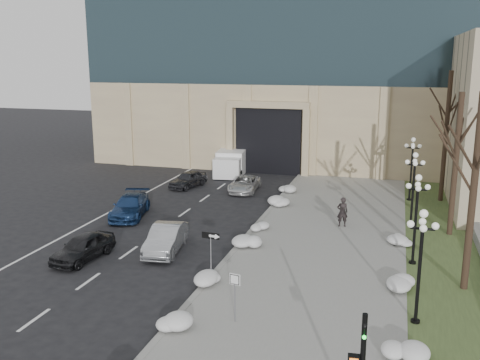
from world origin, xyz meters
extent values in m
cube|color=gray|center=(3.50, 14.00, 0.06)|extent=(9.00, 40.00, 0.12)
cube|color=gray|center=(-1.00, 14.00, 0.07)|extent=(0.30, 40.00, 0.14)
cube|color=#394B25|center=(10.00, 14.00, 0.05)|extent=(4.00, 40.00, 0.10)
cube|color=tan|center=(-2.00, 42.00, 4.00)|extent=(40.00, 20.00, 8.00)
cube|color=black|center=(-4.00, 33.00, 3.00)|extent=(6.00, 2.50, 6.00)
cube|color=tan|center=(-4.00, 31.60, 6.30)|extent=(7.50, 0.60, 0.60)
cube|color=tan|center=(-7.50, 31.60, 3.00)|extent=(0.60, 0.60, 6.00)
cube|color=tan|center=(-0.50, 31.60, 3.00)|extent=(0.60, 0.60, 6.00)
imported|color=black|center=(-8.28, 8.42, 0.68)|extent=(2.06, 4.17, 1.37)
imported|color=#989A9F|center=(-4.61, 10.76, 0.73)|extent=(2.24, 4.65, 1.47)
imported|color=navy|center=(-9.64, 16.18, 0.71)|extent=(3.10, 5.21, 1.41)
imported|color=silver|center=(-4.24, 24.95, 0.61)|extent=(2.33, 4.53, 1.22)
imported|color=#2F3034|center=(-9.03, 25.00, 0.66)|extent=(2.45, 4.14, 1.32)
imported|color=black|center=(4.19, 17.63, 1.05)|extent=(0.79, 0.63, 1.87)
cube|color=white|center=(-7.30, 32.04, 1.09)|extent=(3.07, 5.69, 2.17)
cube|color=white|center=(-6.88, 28.81, 0.98)|extent=(2.49, 2.02, 1.74)
cylinder|color=black|center=(-7.98, 28.88, 0.38)|extent=(0.37, 0.79, 0.76)
cylinder|color=black|center=(-5.83, 29.17, 0.38)|extent=(0.37, 0.79, 0.76)
cylinder|color=black|center=(-8.59, 33.51, 0.38)|extent=(0.37, 0.79, 0.76)
cylinder|color=black|center=(-6.43, 33.79, 0.38)|extent=(0.37, 0.79, 0.76)
cylinder|color=slate|center=(-0.85, 7.52, 1.21)|extent=(0.06, 0.06, 2.42)
cube|color=black|center=(-0.85, 7.52, 2.33)|extent=(0.88, 0.13, 0.30)
cube|color=white|center=(-0.72, 7.49, 2.33)|extent=(0.42, 0.05, 0.11)
cone|color=white|center=(-0.48, 7.46, 2.33)|extent=(0.23, 0.26, 0.24)
cylinder|color=slate|center=(1.41, 3.99, 1.05)|extent=(0.06, 0.06, 2.10)
cube|color=white|center=(1.41, 3.99, 1.91)|extent=(0.46, 0.12, 0.46)
cube|color=black|center=(1.40, 3.97, 1.91)|extent=(0.40, 0.08, 0.40)
cube|color=white|center=(1.40, 3.97, 1.91)|extent=(0.34, 0.07, 0.34)
imported|color=black|center=(6.62, -1.21, 3.09)|extent=(0.21, 0.85, 0.17)
sphere|color=#19E533|center=(6.64, -1.35, 3.13)|extent=(0.11, 0.11, 0.11)
cube|color=black|center=(6.39, -1.23, 2.34)|extent=(0.34, 0.22, 0.33)
ellipsoid|color=silver|center=(-0.50, 2.47, 0.30)|extent=(1.10, 1.60, 0.36)
ellipsoid|color=silver|center=(-0.71, 7.28, 0.30)|extent=(1.10, 1.60, 0.36)
ellipsoid|color=silver|center=(-0.40, 12.06, 0.30)|extent=(1.10, 1.60, 0.36)
ellipsoid|color=silver|center=(-0.80, 15.62, 0.30)|extent=(1.10, 1.60, 0.36)
ellipsoid|color=silver|center=(-0.43, 21.03, 0.30)|extent=(1.10, 1.60, 0.36)
ellipsoid|color=silver|center=(-0.85, 25.54, 0.30)|extent=(1.10, 1.60, 0.36)
ellipsoid|color=silver|center=(7.79, 3.46, 0.30)|extent=(1.10, 1.60, 0.36)
ellipsoid|color=silver|center=(7.51, 9.03, 0.30)|extent=(1.10, 1.60, 0.36)
ellipsoid|color=silver|center=(7.87, 15.56, 0.30)|extent=(1.10, 1.60, 0.36)
cylinder|color=black|center=(8.30, 6.00, 0.10)|extent=(0.36, 0.36, 0.20)
cylinder|color=black|center=(8.30, 6.00, 2.00)|extent=(0.14, 0.14, 4.00)
cylinder|color=black|center=(8.30, 6.00, 4.00)|extent=(0.10, 0.90, 0.10)
cylinder|color=black|center=(8.30, 6.00, 4.00)|extent=(0.90, 0.10, 0.10)
sphere|color=white|center=(8.30, 6.00, 4.60)|extent=(0.32, 0.32, 0.32)
sphere|color=white|center=(8.75, 6.00, 4.15)|extent=(0.28, 0.28, 0.28)
sphere|color=white|center=(7.85, 6.00, 4.15)|extent=(0.28, 0.28, 0.28)
sphere|color=white|center=(8.30, 6.45, 4.15)|extent=(0.28, 0.28, 0.28)
sphere|color=white|center=(8.30, 5.55, 4.15)|extent=(0.28, 0.28, 0.28)
cylinder|color=black|center=(8.30, 12.50, 0.10)|extent=(0.36, 0.36, 0.20)
cylinder|color=black|center=(8.30, 12.50, 2.00)|extent=(0.14, 0.14, 4.00)
cylinder|color=black|center=(8.30, 12.50, 4.00)|extent=(0.10, 0.90, 0.10)
cylinder|color=black|center=(8.30, 12.50, 4.00)|extent=(0.90, 0.10, 0.10)
sphere|color=white|center=(8.30, 12.50, 4.60)|extent=(0.32, 0.32, 0.32)
sphere|color=white|center=(8.75, 12.50, 4.15)|extent=(0.28, 0.28, 0.28)
sphere|color=white|center=(7.85, 12.50, 4.15)|extent=(0.28, 0.28, 0.28)
sphere|color=white|center=(8.30, 12.95, 4.15)|extent=(0.28, 0.28, 0.28)
sphere|color=white|center=(8.30, 12.05, 4.15)|extent=(0.28, 0.28, 0.28)
cylinder|color=black|center=(8.30, 19.00, 0.10)|extent=(0.36, 0.36, 0.20)
cylinder|color=black|center=(8.30, 19.00, 2.00)|extent=(0.14, 0.14, 4.00)
cylinder|color=black|center=(8.30, 19.00, 4.00)|extent=(0.10, 0.90, 0.10)
cylinder|color=black|center=(8.30, 19.00, 4.00)|extent=(0.90, 0.10, 0.10)
sphere|color=white|center=(8.30, 19.00, 4.60)|extent=(0.32, 0.32, 0.32)
sphere|color=white|center=(8.75, 19.00, 4.15)|extent=(0.28, 0.28, 0.28)
sphere|color=white|center=(7.85, 19.00, 4.15)|extent=(0.28, 0.28, 0.28)
sphere|color=white|center=(8.30, 19.45, 4.15)|extent=(0.28, 0.28, 0.28)
sphere|color=white|center=(8.30, 18.55, 4.15)|extent=(0.28, 0.28, 0.28)
cylinder|color=black|center=(8.30, 25.50, 0.10)|extent=(0.36, 0.36, 0.20)
cylinder|color=black|center=(8.30, 25.50, 2.00)|extent=(0.14, 0.14, 4.00)
cylinder|color=black|center=(8.30, 25.50, 4.00)|extent=(0.10, 0.90, 0.10)
cylinder|color=black|center=(8.30, 25.50, 4.00)|extent=(0.90, 0.10, 0.10)
sphere|color=white|center=(8.30, 25.50, 4.60)|extent=(0.32, 0.32, 0.32)
sphere|color=white|center=(8.75, 25.50, 4.15)|extent=(0.28, 0.28, 0.28)
sphere|color=white|center=(7.85, 25.50, 4.15)|extent=(0.28, 0.28, 0.28)
sphere|color=white|center=(8.30, 25.95, 4.15)|extent=(0.28, 0.28, 0.28)
sphere|color=white|center=(8.30, 25.05, 4.15)|extent=(0.28, 0.28, 0.28)
cylinder|color=black|center=(10.50, 10.00, 4.50)|extent=(0.32, 0.32, 9.00)
cylinder|color=black|center=(10.50, 18.00, 4.25)|extent=(0.32, 0.32, 8.50)
cylinder|color=black|center=(10.50, 26.00, 4.75)|extent=(0.32, 0.32, 9.50)
camera|label=1|loc=(7.13, -14.63, 10.38)|focal=40.00mm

